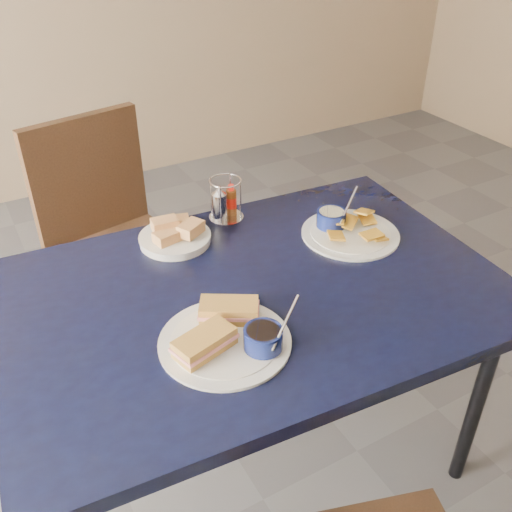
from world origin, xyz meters
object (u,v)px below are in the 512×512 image
dining_table (254,306)px  bread_basket (175,235)px  chair_far (112,225)px  plantain_plate (345,228)px  sandwich_plate (228,334)px  condiment_caddy (224,203)px

dining_table → bread_basket: 0.34m
chair_far → plantain_plate: bearing=-55.4°
bread_basket → plantain_plate: bearing=-23.6°
dining_table → bread_basket: (-0.09, 0.31, 0.08)m
sandwich_plate → plantain_plate: bearing=26.1°
sandwich_plate → plantain_plate: 0.59m
chair_far → condiment_caddy: (0.24, -0.49, 0.26)m
chair_far → bread_basket: size_ratio=4.53×
dining_table → chair_far: (-0.14, 0.86, -0.15)m
plantain_plate → condiment_caddy: condiment_caddy is taller
condiment_caddy → plantain_plate: bearing=-43.2°
condiment_caddy → dining_table: bearing=-105.5°
dining_table → condiment_caddy: condiment_caddy is taller
sandwich_plate → bread_basket: size_ratio=1.53×
dining_table → plantain_plate: size_ratio=4.68×
dining_table → chair_far: 0.89m
chair_far → sandwich_plate: 1.04m
dining_table → sandwich_plate: 0.23m
condiment_caddy → bread_basket: bearing=-163.9°
bread_basket → condiment_caddy: 0.20m
sandwich_plate → condiment_caddy: (0.25, 0.52, 0.03)m
dining_table → plantain_plate: (0.38, 0.11, 0.08)m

